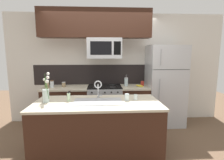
# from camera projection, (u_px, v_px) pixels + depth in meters

# --- Properties ---
(ground_plane) EXTENTS (10.00, 10.00, 0.00)m
(ground_plane) POSITION_uv_depth(u_px,v_px,m) (106.00, 144.00, 3.24)
(ground_plane) COLOR brown
(rear_partition) EXTENTS (5.20, 0.10, 2.60)m
(rear_partition) POSITION_uv_depth(u_px,v_px,m) (116.00, 68.00, 4.32)
(rear_partition) COLOR silver
(rear_partition) RESTS_ON ground
(splash_band) EXTENTS (3.38, 0.01, 0.48)m
(splash_band) POSITION_uv_depth(u_px,v_px,m) (104.00, 75.00, 4.27)
(splash_band) COLOR black
(splash_band) RESTS_ON rear_partition
(back_counter_left) EXTENTS (1.03, 0.65, 0.91)m
(back_counter_left) POSITION_uv_depth(u_px,v_px,m) (66.00, 106.00, 4.01)
(back_counter_left) COLOR #381E14
(back_counter_left) RESTS_ON ground
(back_counter_right) EXTENTS (0.65, 0.65, 0.91)m
(back_counter_right) POSITION_uv_depth(u_px,v_px,m) (134.00, 105.00, 4.10)
(back_counter_right) COLOR #381E14
(back_counter_right) RESTS_ON ground
(stove_range) EXTENTS (0.76, 0.64, 0.93)m
(stove_range) POSITION_uv_depth(u_px,v_px,m) (105.00, 106.00, 4.06)
(stove_range) COLOR #B7BABF
(stove_range) RESTS_ON ground
(microwave) EXTENTS (0.74, 0.40, 0.44)m
(microwave) POSITION_uv_depth(u_px,v_px,m) (104.00, 48.00, 3.84)
(microwave) COLOR #B7BABF
(upper_cabinet_band) EXTENTS (2.38, 0.34, 0.60)m
(upper_cabinet_band) POSITION_uv_depth(u_px,v_px,m) (95.00, 24.00, 3.72)
(upper_cabinet_band) COLOR #381E14
(refrigerator) EXTENTS (0.82, 0.74, 1.84)m
(refrigerator) POSITION_uv_depth(u_px,v_px,m) (165.00, 85.00, 4.09)
(refrigerator) COLOR #B7BABF
(refrigerator) RESTS_ON ground
(storage_jar_tall) EXTENTS (0.09, 0.09, 0.16)m
(storage_jar_tall) POSITION_uv_depth(u_px,v_px,m) (47.00, 84.00, 3.86)
(storage_jar_tall) COLOR #997F5B
(storage_jar_tall) RESTS_ON back_counter_left
(storage_jar_medium) EXTENTS (0.09, 0.09, 0.16)m
(storage_jar_medium) POSITION_uv_depth(u_px,v_px,m) (52.00, 84.00, 3.88)
(storage_jar_medium) COLOR silver
(storage_jar_medium) RESTS_ON back_counter_left
(storage_jar_short) EXTENTS (0.09, 0.09, 0.11)m
(storage_jar_short) POSITION_uv_depth(u_px,v_px,m) (64.00, 84.00, 3.96)
(storage_jar_short) COLOR #997F5B
(storage_jar_short) RESTS_ON back_counter_left
(banana_bunch) EXTENTS (0.19, 0.12, 0.08)m
(banana_bunch) POSITION_uv_depth(u_px,v_px,m) (140.00, 86.00, 3.98)
(banana_bunch) COLOR yellow
(banana_bunch) RESTS_ON back_counter_right
(french_press) EXTENTS (0.09, 0.09, 0.27)m
(french_press) POSITION_uv_depth(u_px,v_px,m) (126.00, 82.00, 4.06)
(french_press) COLOR silver
(french_press) RESTS_ON back_counter_right
(coffee_tin) EXTENTS (0.08, 0.08, 0.11)m
(coffee_tin) POSITION_uv_depth(u_px,v_px,m) (142.00, 84.00, 4.08)
(coffee_tin) COLOR #B22D23
(coffee_tin) RESTS_ON back_counter_right
(island_counter) EXTENTS (1.97, 0.91, 0.91)m
(island_counter) POSITION_uv_depth(u_px,v_px,m) (98.00, 129.00, 2.82)
(island_counter) COLOR #381E14
(island_counter) RESTS_ON ground
(kitchen_sink) EXTENTS (0.76, 0.44, 0.16)m
(kitchen_sink) POSITION_uv_depth(u_px,v_px,m) (98.00, 106.00, 2.76)
(kitchen_sink) COLOR #ADAFB5
(kitchen_sink) RESTS_ON island_counter
(sink_faucet) EXTENTS (0.14, 0.14, 0.31)m
(sink_faucet) POSITION_uv_depth(u_px,v_px,m) (98.00, 87.00, 2.93)
(sink_faucet) COLOR #B7BABF
(sink_faucet) RESTS_ON island_counter
(dish_soap_bottle) EXTENTS (0.06, 0.05, 0.16)m
(dish_soap_bottle) POSITION_uv_depth(u_px,v_px,m) (69.00, 97.00, 2.78)
(dish_soap_bottle) COLOR beige
(dish_soap_bottle) RESTS_ON island_counter
(drinking_glass) EXTENTS (0.07, 0.07, 0.11)m
(drinking_glass) POSITION_uv_depth(u_px,v_px,m) (127.00, 97.00, 2.80)
(drinking_glass) COLOR silver
(drinking_glass) RESTS_ON island_counter
(spare_glass) EXTENTS (0.06, 0.06, 0.09)m
(spare_glass) POSITION_uv_depth(u_px,v_px,m) (136.00, 97.00, 2.86)
(spare_glass) COLOR silver
(spare_glass) RESTS_ON island_counter
(flower_vase) EXTENTS (0.14, 0.13, 0.47)m
(flower_vase) POSITION_uv_depth(u_px,v_px,m) (46.00, 94.00, 2.70)
(flower_vase) COLOR silver
(flower_vase) RESTS_ON island_counter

